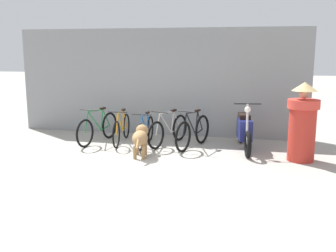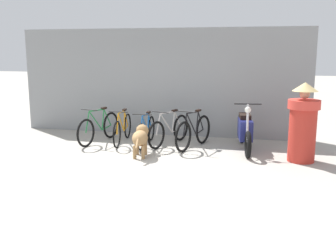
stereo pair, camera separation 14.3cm
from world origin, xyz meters
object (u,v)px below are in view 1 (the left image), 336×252
at_px(bicycle_1, 122,129).
at_px(motorcycle, 244,131).
at_px(bicycle_4, 193,132).
at_px(stray_dog, 141,137).
at_px(bicycle_0, 98,128).
at_px(bicycle_2, 146,131).
at_px(person_in_robes, 303,122).
at_px(bicycle_3, 168,130).

bearing_deg(bicycle_1, motorcycle, 83.30).
height_order(bicycle_4, stray_dog, bicycle_4).
xyz_separation_m(bicycle_0, stray_dog, (1.37, -0.96, 0.05)).
height_order(motorcycle, stray_dog, motorcycle).
xyz_separation_m(bicycle_2, bicycle_4, (1.15, 0.01, 0.03)).
height_order(bicycle_1, person_in_robes, person_in_robes).
relative_size(bicycle_1, person_in_robes, 1.06).
height_order(bicycle_0, stray_dog, bicycle_0).
xyz_separation_m(motorcycle, person_in_robes, (1.17, -0.66, 0.36)).
relative_size(motorcycle, stray_dog, 1.84).
xyz_separation_m(bicycle_1, stray_dog, (0.79, -1.05, 0.06)).
bearing_deg(bicycle_0, stray_dog, 66.05).
distance_m(bicycle_0, stray_dog, 1.68).
bearing_deg(bicycle_4, bicycle_2, -71.15).
height_order(bicycle_1, bicycle_2, bicycle_1).
relative_size(bicycle_0, person_in_robes, 1.07).
distance_m(bicycle_2, motorcycle, 2.33).
xyz_separation_m(stray_dog, person_in_robes, (3.34, 0.35, 0.40)).
bearing_deg(person_in_robes, bicycle_3, -34.76).
height_order(stray_dog, person_in_robes, person_in_robes).
distance_m(bicycle_0, bicycle_2, 1.22).
relative_size(bicycle_1, stray_dog, 1.61).
bearing_deg(bicycle_2, bicycle_4, 88.19).
height_order(bicycle_0, bicycle_3, bicycle_0).
height_order(bicycle_4, person_in_robes, person_in_robes).
height_order(bicycle_2, motorcycle, motorcycle).
relative_size(bicycle_4, stray_dog, 1.51).
bearing_deg(bicycle_4, bicycle_0, -71.59).
bearing_deg(bicycle_1, bicycle_4, 81.28).
xyz_separation_m(bicycle_3, stray_dog, (-0.37, -1.12, 0.06)).
relative_size(bicycle_1, motorcycle, 0.87).
relative_size(bicycle_3, stray_dog, 1.55).
distance_m(bicycle_4, person_in_robes, 2.46).
distance_m(bicycle_3, stray_dog, 1.18).
distance_m(bicycle_1, bicycle_3, 1.17).
height_order(bicycle_3, person_in_robes, person_in_robes).
distance_m(bicycle_0, bicycle_3, 1.75).
bearing_deg(bicycle_2, person_in_robes, 78.00).
bearing_deg(bicycle_2, bicycle_1, -101.03).
bearing_deg(motorcycle, bicycle_1, -99.00).
bearing_deg(bicycle_3, stray_dog, 1.44).
relative_size(bicycle_2, bicycle_4, 1.02).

